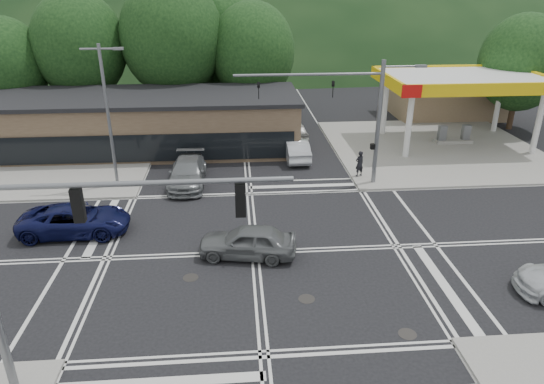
{
  "coord_description": "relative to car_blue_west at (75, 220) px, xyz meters",
  "views": [
    {
      "loc": [
        -0.8,
        -20.73,
        12.3
      ],
      "look_at": [
        1.18,
        4.17,
        1.4
      ],
      "focal_mm": 32.0,
      "sensor_mm": 36.0,
      "label": 1
    }
  ],
  "objects": [
    {
      "name": "car_queue_b",
      "position": [
        13.62,
        15.92,
        -0.06
      ],
      "size": [
        2.1,
        4.38,
        1.44
      ],
      "primitive_type": "imported",
      "rotation": [
        0.0,
        0.0,
        3.24
      ],
      "color": "#B9B8B4",
      "rests_on": "ground"
    },
    {
      "name": "car_grey_center",
      "position": [
        8.97,
        -3.05,
        0.02
      ],
      "size": [
        4.94,
        2.66,
        1.6
      ],
      "primitive_type": "imported",
      "rotation": [
        0.0,
        0.0,
        -1.74
      ],
      "color": "slate",
      "rests_on": "ground"
    },
    {
      "name": "signal_mast_ne",
      "position": [
        16.28,
        5.45,
        4.29
      ],
      "size": [
        11.65,
        0.3,
        8.0
      ],
      "color": "slate",
      "rests_on": "ground"
    },
    {
      "name": "tree_n_c",
      "position": [
        10.33,
        21.25,
        5.71
      ],
      "size": [
        7.6,
        7.6,
        10.87
      ],
      "color": "#382619",
      "rests_on": "ground"
    },
    {
      "name": "tree_n_e",
      "position": [
        7.33,
        25.25,
        6.36
      ],
      "size": [
        8.4,
        8.4,
        11.98
      ],
      "color": "#382619",
      "rests_on": "ground"
    },
    {
      "name": "sidewalk_ne",
      "position": [
        24.33,
        12.25,
        -0.7
      ],
      "size": [
        16.0,
        16.0,
        0.15
      ],
      "primitive_type": "cube",
      "color": "gray",
      "rests_on": "ground"
    },
    {
      "name": "hill_north",
      "position": [
        9.33,
        87.25,
        -0.78
      ],
      "size": [
        252.0,
        126.0,
        140.0
      ],
      "primitive_type": "ellipsoid",
      "color": "black",
      "rests_on": "ground"
    },
    {
      "name": "car_queue_a",
      "position": [
        13.06,
        10.75,
        -0.0
      ],
      "size": [
        1.75,
        4.76,
        1.56
      ],
      "primitive_type": "imported",
      "rotation": [
        0.0,
        0.0,
        3.16
      ],
      "color": "#B8BAC0",
      "rests_on": "ground"
    },
    {
      "name": "gas_station_canopy",
      "position": [
        26.32,
        13.24,
        4.26
      ],
      "size": [
        12.32,
        8.34,
        5.75
      ],
      "color": "silver",
      "rests_on": "ground"
    },
    {
      "name": "streetlight_nw",
      "position": [
        0.89,
        6.25,
        4.27
      ],
      "size": [
        2.5,
        0.25,
        9.0
      ],
      "color": "slate",
      "rests_on": "ground"
    },
    {
      "name": "commercial_row",
      "position": [
        1.33,
        14.25,
        1.22
      ],
      "size": [
        24.0,
        8.0,
        4.0
      ],
      "primitive_type": "cube",
      "color": "brown",
      "rests_on": "ground"
    },
    {
      "name": "convenience_store",
      "position": [
        29.33,
        22.25,
        1.12
      ],
      "size": [
        10.0,
        6.0,
        3.8
      ],
      "primitive_type": "cube",
      "color": "#846B4F",
      "rests_on": "ground"
    },
    {
      "name": "tree_n_d",
      "position": [
        -10.67,
        20.25,
        5.06
      ],
      "size": [
        6.8,
        6.8,
        9.76
      ],
      "color": "#382619",
      "rests_on": "ground"
    },
    {
      "name": "sidewalk_nw",
      "position": [
        -5.67,
        12.25,
        -0.7
      ],
      "size": [
        16.0,
        16.0,
        0.15
      ],
      "primitive_type": "cube",
      "color": "gray",
      "rests_on": "ground"
    },
    {
      "name": "tree_ne",
      "position": [
        33.33,
        17.25,
        5.06
      ],
      "size": [
        7.2,
        7.2,
        9.99
      ],
      "color": "#382619",
      "rests_on": "ground"
    },
    {
      "name": "car_northbound",
      "position": [
        5.36,
        6.39,
        0.03
      ],
      "size": [
        2.36,
        5.63,
        1.62
      ],
      "primitive_type": "imported",
      "rotation": [
        0.0,
        0.0,
        -0.02
      ],
      "color": "slate",
      "rests_on": "ground"
    },
    {
      "name": "pedestrian",
      "position": [
        16.83,
        6.57,
        0.25
      ],
      "size": [
        0.76,
        0.64,
        1.76
      ],
      "primitive_type": "imported",
      "rotation": [
        0.0,
        0.0,
        3.55
      ],
      "color": "black",
      "rests_on": "sidewalk_ne"
    },
    {
      "name": "signal_mast_sw",
      "position": [
        2.94,
        -10.95,
        4.34
      ],
      "size": [
        9.14,
        0.28,
        8.0
      ],
      "color": "slate",
      "rests_on": "ground"
    },
    {
      "name": "ground",
      "position": [
        9.33,
        -2.75,
        -0.78
      ],
      "size": [
        120.0,
        120.0,
        0.0
      ],
      "primitive_type": "plane",
      "color": "black",
      "rests_on": "ground"
    },
    {
      "name": "car_blue_west",
      "position": [
        0.0,
        0.0,
        0.0
      ],
      "size": [
        5.64,
        2.66,
        1.56
      ],
      "primitive_type": "imported",
      "rotation": [
        0.0,
        0.0,
        1.58
      ],
      "color": "#0D103B",
      "rests_on": "ground"
    },
    {
      "name": "tree_n_a",
      "position": [
        -4.67,
        21.25,
        6.36
      ],
      "size": [
        8.0,
        8.0,
        11.75
      ],
      "color": "#382619",
      "rests_on": "ground"
    },
    {
      "name": "tree_n_b",
      "position": [
        3.33,
        21.25,
        7.01
      ],
      "size": [
        9.0,
        9.0,
        12.98
      ],
      "color": "#382619",
      "rests_on": "ground"
    }
  ]
}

